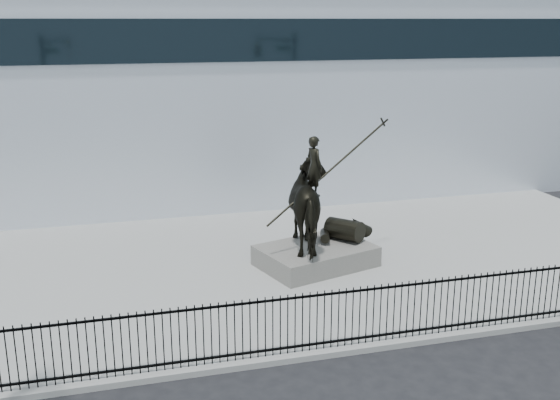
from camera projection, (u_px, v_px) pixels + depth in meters
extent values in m
plane|color=black|center=(320.00, 384.00, 14.44)|extent=(120.00, 120.00, 0.00)
cube|color=gray|center=(249.00, 269.00, 20.93)|extent=(30.00, 12.00, 0.15)
cube|color=silver|center=(189.00, 89.00, 31.83)|extent=(44.00, 14.00, 9.00)
cube|color=black|center=(303.00, 346.00, 15.52)|extent=(22.00, 0.05, 0.05)
cube|color=black|center=(304.00, 297.00, 15.19)|extent=(22.00, 0.05, 0.05)
cube|color=black|center=(303.00, 322.00, 15.36)|extent=(22.00, 0.03, 1.50)
cube|color=#5F5D57|center=(316.00, 256.00, 20.91)|extent=(3.98, 3.26, 0.65)
imported|color=black|center=(317.00, 205.00, 20.46)|extent=(3.02, 3.28, 2.75)
imported|color=black|center=(314.00, 166.00, 20.07)|extent=(0.62, 0.78, 1.86)
cylinder|color=black|center=(327.00, 173.00, 20.39)|extent=(4.25, 1.33, 2.80)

